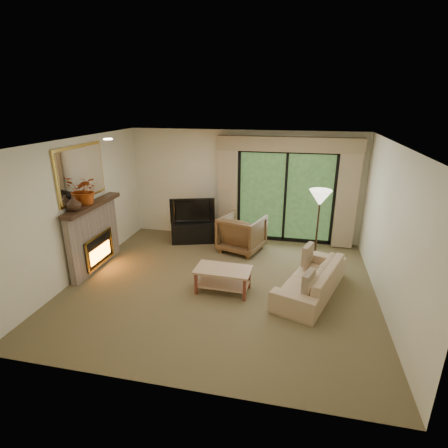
% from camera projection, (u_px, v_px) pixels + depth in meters
% --- Properties ---
extents(floor, '(5.50, 5.50, 0.00)m').
position_uv_depth(floor, '(221.00, 285.00, 6.46)').
color(floor, brown).
rests_on(floor, ground).
extents(ceiling, '(5.50, 5.50, 0.00)m').
position_uv_depth(ceiling, '(220.00, 142.00, 5.59)').
color(ceiling, silver).
rests_on(ceiling, ground).
extents(wall_back, '(5.00, 0.00, 5.00)m').
position_uv_depth(wall_back, '(243.00, 186.00, 8.33)').
color(wall_back, '#F5EBCB').
rests_on(wall_back, ground).
extents(wall_front, '(5.00, 0.00, 5.00)m').
position_uv_depth(wall_front, '(169.00, 292.00, 3.72)').
color(wall_front, '#F5EBCB').
rests_on(wall_front, ground).
extents(wall_left, '(0.00, 5.00, 5.00)m').
position_uv_depth(wall_left, '(78.00, 209.00, 6.57)').
color(wall_left, '#F5EBCB').
rests_on(wall_left, ground).
extents(wall_right, '(0.00, 5.00, 5.00)m').
position_uv_depth(wall_right, '(391.00, 231.00, 5.48)').
color(wall_right, '#F5EBCB').
rests_on(wall_right, ground).
extents(fireplace, '(0.24, 1.70, 1.37)m').
position_uv_depth(fireplace, '(94.00, 236.00, 6.94)').
color(fireplace, gray).
rests_on(fireplace, floor).
extents(mirror, '(0.07, 1.45, 1.02)m').
position_uv_depth(mirror, '(81.00, 173.00, 6.53)').
color(mirror, gold).
rests_on(mirror, wall_left).
extents(sliding_door, '(2.26, 0.10, 2.16)m').
position_uv_depth(sliding_door, '(285.00, 197.00, 8.15)').
color(sliding_door, black).
rests_on(sliding_door, floor).
extents(curtain_left, '(0.45, 0.18, 2.35)m').
position_uv_depth(curtain_left, '(228.00, 191.00, 8.28)').
color(curtain_left, tan).
rests_on(curtain_left, floor).
extents(curtain_right, '(0.45, 0.18, 2.35)m').
position_uv_depth(curtain_right, '(347.00, 197.00, 7.74)').
color(curtain_right, tan).
rests_on(curtain_right, floor).
extents(cornice, '(3.20, 0.24, 0.32)m').
position_uv_depth(cornice, '(288.00, 144.00, 7.66)').
color(cornice, '#9B8463').
rests_on(cornice, wall_back).
extents(media_console, '(1.10, 0.73, 0.50)m').
position_uv_depth(media_console, '(193.00, 231.00, 8.40)').
color(media_console, black).
rests_on(media_console, floor).
extents(tv, '(1.03, 0.43, 0.60)m').
position_uv_depth(tv, '(192.00, 210.00, 8.21)').
color(tv, black).
rests_on(tv, media_console).
extents(armchair, '(1.11, 1.13, 0.82)m').
position_uv_depth(armchair, '(242.00, 233.00, 7.84)').
color(armchair, brown).
rests_on(armchair, floor).
extents(sofa, '(1.35, 2.08, 0.57)m').
position_uv_depth(sofa, '(311.00, 279.00, 6.11)').
color(sofa, tan).
rests_on(sofa, floor).
extents(pillow_near, '(0.22, 0.40, 0.39)m').
position_uv_depth(pillow_near, '(308.00, 283.00, 5.54)').
color(pillow_near, '#50372A').
rests_on(pillow_near, sofa).
extents(pillow_far, '(0.23, 0.41, 0.39)m').
position_uv_depth(pillow_far, '(308.00, 255.00, 6.57)').
color(pillow_far, '#50372A').
rests_on(pillow_far, sofa).
extents(coffee_table, '(1.00, 0.58, 0.44)m').
position_uv_depth(coffee_table, '(223.00, 280.00, 6.20)').
color(coffee_table, tan).
rests_on(coffee_table, floor).
extents(floor_lamp, '(0.52, 0.52, 1.61)m').
position_uv_depth(floor_lamp, '(317.00, 229.00, 6.95)').
color(floor_lamp, '#FFF2CF').
rests_on(floor_lamp, floor).
extents(vase, '(0.33, 0.33, 0.27)m').
position_uv_depth(vase, '(74.00, 203.00, 6.20)').
color(vase, '#362318').
rests_on(vase, fireplace).
extents(branches, '(0.57, 0.53, 0.52)m').
position_uv_depth(branches, '(87.00, 190.00, 6.57)').
color(branches, '#AC4514').
rests_on(branches, fireplace).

